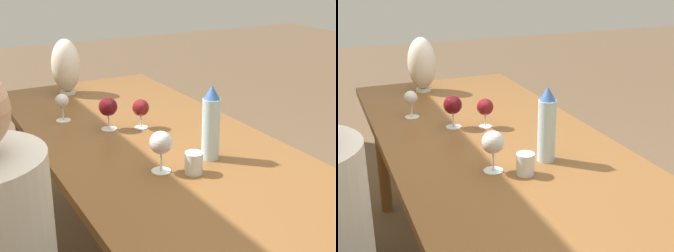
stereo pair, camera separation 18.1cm
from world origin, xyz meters
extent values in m
cube|color=brown|center=(0.00, 0.00, 0.75)|extent=(2.67, 0.90, 0.04)
cylinder|color=brown|center=(1.23, -0.35, 0.37)|extent=(0.07, 0.07, 0.73)
cylinder|color=brown|center=(1.23, 0.35, 0.37)|extent=(0.07, 0.07, 0.73)
cylinder|color=silver|center=(0.01, -0.10, 0.89)|extent=(0.07, 0.07, 0.23)
cone|color=#33599E|center=(0.01, -0.10, 1.03)|extent=(0.06, 0.06, 0.05)
cylinder|color=silver|center=(-0.07, 0.02, 0.81)|extent=(0.06, 0.06, 0.08)
cylinder|color=silver|center=(1.12, 0.10, 0.78)|extent=(0.09, 0.09, 0.01)
ellipsoid|color=silver|center=(1.12, 0.10, 0.93)|extent=(0.16, 0.16, 0.29)
cylinder|color=silver|center=(0.69, 0.26, 0.77)|extent=(0.07, 0.07, 0.00)
cylinder|color=silver|center=(0.69, 0.26, 0.81)|extent=(0.01, 0.01, 0.07)
sphere|color=silver|center=(0.69, 0.26, 0.87)|extent=(0.06, 0.06, 0.06)
cylinder|color=silver|center=(0.43, -0.02, 0.77)|extent=(0.06, 0.06, 0.00)
cylinder|color=silver|center=(0.43, -0.02, 0.81)|extent=(0.01, 0.01, 0.06)
sphere|color=maroon|center=(0.43, -0.02, 0.87)|extent=(0.07, 0.07, 0.07)
cylinder|color=silver|center=(0.48, 0.12, 0.77)|extent=(0.07, 0.07, 0.00)
cylinder|color=silver|center=(0.48, 0.12, 0.81)|extent=(0.01, 0.01, 0.07)
sphere|color=#510C14|center=(0.48, 0.12, 0.88)|extent=(0.08, 0.08, 0.08)
cylinder|color=silver|center=(-0.01, 0.12, 0.77)|extent=(0.07, 0.07, 0.00)
cylinder|color=silver|center=(-0.01, 0.12, 0.81)|extent=(0.01, 0.01, 0.07)
sphere|color=silver|center=(-0.01, 0.12, 0.88)|extent=(0.08, 0.08, 0.08)
cylinder|color=brown|center=(0.80, 0.56, 0.21)|extent=(0.04, 0.04, 0.43)
camera|label=1|loc=(-1.34, 0.81, 1.49)|focal=50.00mm
camera|label=2|loc=(-1.41, 0.65, 1.49)|focal=50.00mm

